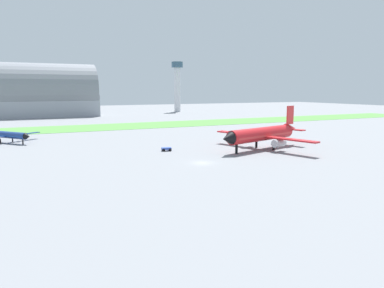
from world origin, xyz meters
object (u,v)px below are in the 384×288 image
airplane_midfield_jet (263,134)px  control_tower (177,82)px  baggage_cart_near_gate (166,149)px  airplane_taxiing_turboprop (8,135)px

airplane_midfield_jet → control_tower: (46.49, 162.73, 16.86)m
airplane_midfield_jet → baggage_cart_near_gate: size_ratio=11.57×
control_tower → baggage_cart_near_gate: bearing=-114.6°
airplane_taxiing_turboprop → baggage_cart_near_gate: airplane_taxiing_turboprop is taller
airplane_midfield_jet → control_tower: size_ratio=0.87×
airplane_midfield_jet → airplane_taxiing_turboprop: airplane_midfield_jet is taller
baggage_cart_near_gate → airplane_taxiing_turboprop: bearing=-31.8°
airplane_midfield_jet → baggage_cart_near_gate: (-23.95, 8.55, -3.43)m
airplane_midfield_jet → airplane_taxiing_turboprop: bearing=-50.9°
airplane_taxiing_turboprop → baggage_cart_near_gate: (36.94, -33.74, -1.86)m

